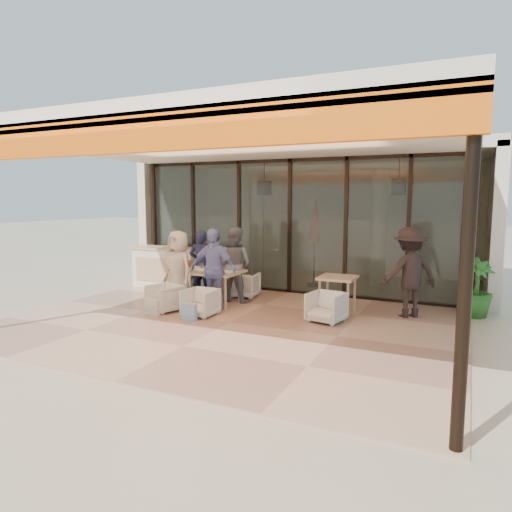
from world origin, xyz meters
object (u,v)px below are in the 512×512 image
Objects in this scene: chair_far_left at (213,282)px; dining_table at (207,273)px; chair_far_right at (244,284)px; standing_woman at (409,273)px; diner_cream at (179,269)px; host_counter at (168,267)px; side_table at (338,282)px; side_chair at (326,306)px; diner_grey at (234,265)px; diner_periwinkle at (213,270)px; chair_near_right at (200,301)px; chair_near_left at (165,297)px; diner_navy at (201,264)px; potted_palm at (475,287)px.

dining_table is at bearing 112.53° from chair_far_left.
standing_woman is (3.65, -0.27, 0.56)m from chair_far_right.
diner_cream is 4.63m from standing_woman.
host_counter is 4.68m from side_table.
side_chair is (2.76, -0.33, -0.37)m from dining_table.
chair_far_left is 4.53m from standing_woman.
diner_periwinkle is (0.00, -0.90, 0.01)m from diner_grey.
chair_near_right is at bearing -11.38° from diner_cream.
chair_far_right is 0.39× the size of diner_cream.
diner_periwinkle reaches higher than side_chair.
chair_near_left is 1.02× the size of chair_near_right.
diner_navy is (0.00, 1.40, 0.48)m from chair_near_left.
side_table is (3.17, 0.87, -0.17)m from diner_cream.
host_counter is 3.04× the size of chair_far_left.
side_table is 1.37m from standing_woman.
diner_cream is (-0.84, 0.50, 0.50)m from chair_near_right.
diner_cream is at bearing -162.62° from potted_palm.
diner_grey is 1.23m from diner_cream.
side_table is at bearing 16.32° from diner_periwinkle.
diner_grey is (0.00, -0.50, 0.51)m from chair_far_right.
diner_navy is 5.71m from potted_palm.
side_chair is (4.62, -1.48, -0.22)m from host_counter.
dining_table is (1.87, -1.14, 0.16)m from host_counter.
chair_near_right is (0.84, -1.90, -0.00)m from chair_far_left.
chair_far_left is (-0.41, 0.94, -0.38)m from dining_table.
side_table is at bearing 160.56° from chair_far_right.
diner_cream is at bearing 110.23° from chair_near_left.
chair_near_left is at bearing -113.43° from dining_table.
diner_grey is at bearing 171.94° from side_chair.
potted_palm is (4.80, 2.26, 0.27)m from chair_near_right.
dining_table is at bearing -176.51° from side_chair.
diner_periwinkle is at bearing -46.97° from dining_table.
host_counter is 3.12m from chair_near_right.
diner_cream reaches higher than side_table.
side_chair is (3.17, -0.78, -0.47)m from diner_navy.
diner_cream is at bearing 88.84° from chair_far_left.
standing_woman reaches higher than chair_far_left.
dining_table is at bearing 128.83° from diner_periwinkle.
standing_woman is at bearing -151.07° from potted_palm.
chair_far_left is at bearing -176.30° from potted_palm.
side_table is (4.62, -0.73, 0.11)m from host_counter.
standing_woman is 1.52× the size of potted_palm.
chair_far_right is 1.01× the size of side_chair.
potted_palm is (7.09, 0.17, 0.04)m from host_counter.
standing_woman reaches higher than host_counter.
chair_far_right is 1.90m from chair_near_right.
side_chair reaches higher than chair_near_left.
chair_far_left is 2.08m from chair_near_right.
diner_navy is (-0.84, -0.50, 0.47)m from chair_far_right.
chair_far_left is at bearing 113.70° from dining_table.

